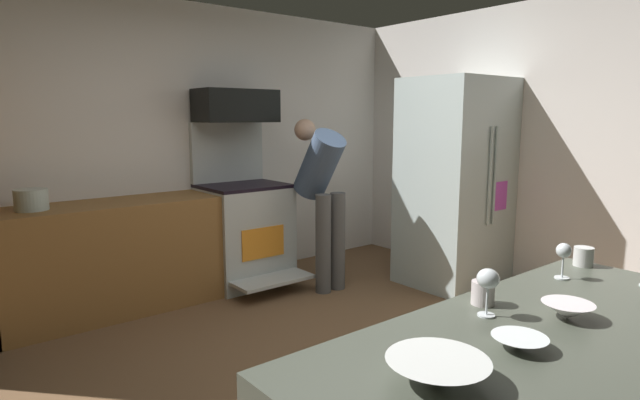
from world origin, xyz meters
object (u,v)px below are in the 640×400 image
(person_cook, at_px, (322,190))
(microwave, at_px, (236,106))
(oven_range, at_px, (244,230))
(mug_coffee, at_px, (483,293))
(wine_glass_near, at_px, (564,253))
(wine_glass_mid, at_px, (488,281))
(stock_pot, at_px, (31,200))
(mixing_bowl_small, at_px, (568,311))
(mixing_bowl_prep, at_px, (519,343))
(mixing_bowl_large, at_px, (437,371))
(mug_tea, at_px, (583,257))
(refrigerator, at_px, (455,183))

(person_cook, bearing_deg, microwave, 125.77)
(oven_range, height_order, microwave, microwave)
(mug_coffee, bearing_deg, person_cook, 62.37)
(wine_glass_near, distance_m, wine_glass_mid, 0.62)
(microwave, height_order, stock_pot, microwave)
(mixing_bowl_small, bearing_deg, wine_glass_mid, 136.81)
(mixing_bowl_small, relative_size, mug_coffee, 1.99)
(microwave, distance_m, person_cook, 1.12)
(mixing_bowl_small, distance_m, mixing_bowl_prep, 0.34)
(wine_glass_mid, bearing_deg, mixing_bowl_large, -159.59)
(mug_tea, height_order, stock_pot, stock_pot)
(microwave, height_order, refrigerator, refrigerator)
(mixing_bowl_prep, distance_m, mug_coffee, 0.37)
(microwave, height_order, wine_glass_near, microwave)
(refrigerator, distance_m, mug_tea, 2.55)
(oven_range, relative_size, wine_glass_mid, 9.11)
(microwave, distance_m, mug_coffee, 3.46)
(mixing_bowl_small, xyz_separation_m, mug_tea, (0.68, 0.26, 0.02))
(oven_range, distance_m, person_cook, 0.86)
(oven_range, bearing_deg, refrigerator, -38.28)
(mixing_bowl_small, height_order, wine_glass_mid, wine_glass_mid)
(microwave, distance_m, refrigerator, 2.17)
(microwave, height_order, mug_tea, microwave)
(wine_glass_near, bearing_deg, person_cook, 72.40)
(oven_range, distance_m, mug_coffee, 3.33)
(mug_coffee, bearing_deg, stock_pot, 105.56)
(person_cook, height_order, mug_coffee, person_cook)
(mixing_bowl_large, relative_size, mug_coffee, 3.11)
(mug_coffee, height_order, mug_tea, same)
(refrigerator, xyz_separation_m, mug_coffee, (-2.44, -1.95, -0.02))
(mixing_bowl_prep, distance_m, wine_glass_mid, 0.28)
(mixing_bowl_small, bearing_deg, microwave, 77.72)
(mixing_bowl_small, height_order, mug_coffee, mug_coffee)
(mixing_bowl_prep, xyz_separation_m, stock_pot, (-0.65, 3.47, 0.06))
(microwave, distance_m, wine_glass_mid, 3.54)
(mixing_bowl_prep, relative_size, wine_glass_near, 1.07)
(person_cook, bearing_deg, oven_range, 129.86)
(mixing_bowl_large, relative_size, wine_glass_mid, 1.61)
(wine_glass_near, relative_size, wine_glass_mid, 0.91)
(wine_glass_mid, bearing_deg, mixing_bowl_prep, -125.18)
(mixing_bowl_small, distance_m, mug_coffee, 0.28)
(refrigerator, xyz_separation_m, stock_pot, (-3.33, 1.25, 0.02))
(person_cook, xyz_separation_m, mixing_bowl_small, (-1.25, -2.86, 0.01))
(refrigerator, distance_m, wine_glass_mid, 3.24)
(mixing_bowl_small, bearing_deg, mug_coffee, 112.65)
(mixing_bowl_small, bearing_deg, mug_tea, 20.83)
(mixing_bowl_small, distance_m, wine_glass_near, 0.48)
(microwave, xyz_separation_m, mug_coffee, (-0.88, -3.27, -0.73))
(refrigerator, height_order, mug_coffee, refrigerator)
(microwave, relative_size, person_cook, 0.48)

